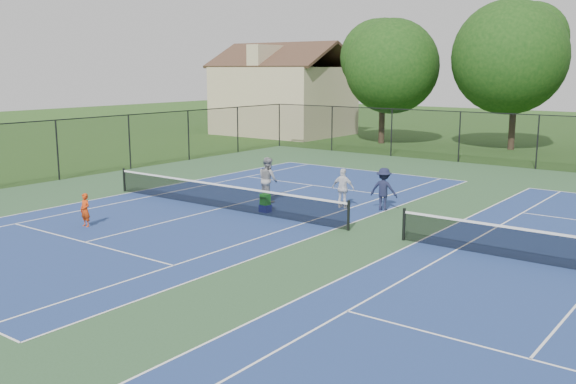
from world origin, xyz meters
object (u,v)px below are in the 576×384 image
Objects in this scene: tree_back_b at (517,52)px; child_player at (85,210)px; clapboard_house at (283,97)px; ball_crate at (265,208)px; ball_hopper at (265,199)px; bystander_b at (384,189)px; instructor at (268,179)px; tree_back_a at (383,61)px; bystander_a at (343,188)px.

tree_back_b reaches higher than child_player.
clapboard_house reaches higher than ball_crate.
tree_back_b is 26.21m from ball_hopper.
tree_back_b is at bearing -92.95° from bystander_b.
instructor is at bearing 70.69° from child_player.
bystander_b is at bearing -138.33° from instructor.
tree_back_a is at bearing 97.38° from child_player.
bystander_b is at bearing 41.31° from ball_crate.
tree_back_b is 5.94× the size of bystander_b.
child_player is at bearing -122.76° from ball_hopper.
ball_hopper is (3.61, 5.61, -0.09)m from child_player.
tree_back_b is 23.33× the size of ball_hopper.
tree_back_b is at bearing -70.66° from instructor.
child_player is 2.90× the size of ball_crate.
bystander_a is at bearing -140.37° from instructor.
clapboard_house is 30.30m from bystander_b.
bystander_a is at bearing 51.52° from ball_crate.
tree_back_b reaches higher than bystander_a.
clapboard_house is (-19.00, -1.00, -3.50)m from tree_back_b.
ball_hopper is at bearing 41.81° from bystander_a.
tree_back_a reaches higher than bystander_a.
bystander_a is 1.62m from bystander_b.
clapboard_house is 25.12× the size of ball_hopper.
bystander_b is (1.51, 0.58, 0.05)m from bystander_a.
ball_hopper reaches higher than ball_crate.
instructor is 2.09m from ball_hopper.
tree_back_b is 8.40× the size of child_player.
bystander_a is 3.72× the size of ball_hopper.
tree_back_b is 24.58m from instructor.
clapboard_house is at bearing 114.42° from child_player.
tree_back_b is 5.33× the size of instructor.
ball_hopper is at bearing 0.00° from ball_crate.
bystander_b is at bearing 49.80° from child_player.
ball_crate is at bearing 32.40° from bystander_b.
tree_back_a is 22.24× the size of ball_crate.
clapboard_house is at bearing -53.99° from bystander_b.
tree_back_a is at bearing 108.48° from ball_crate.
child_player is 0.71× the size of bystander_b.
instructor is (-2.35, -23.80, -5.66)m from tree_back_b.
bystander_b is 4.66m from ball_hopper.
clapboard_house reaches higher than bystander_a.
bystander_a is 3.88× the size of ball_crate.
instructor is at bearing -53.86° from clapboard_house.
ball_crate is (3.61, 5.61, -0.45)m from child_player.
child_player is at bearing 45.68° from bystander_a.
ball_hopper is at bearing 56.33° from child_player.
tree_back_b is 0.93× the size of clapboard_house.
instructor is 1.11× the size of bystander_b.
instructor is 2.19m from ball_crate.
ball_crate is at bearing -92.60° from tree_back_b.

